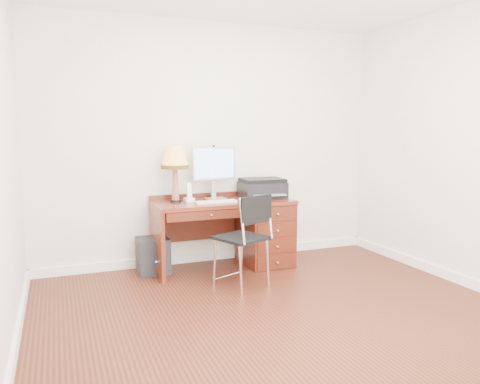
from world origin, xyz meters
name	(u,v)px	position (x,y,z in m)	size (l,w,h in m)	color
ground	(279,313)	(0.00, 0.00, 0.00)	(4.00, 4.00, 0.00)	#39160C
room_shell	(250,284)	(0.00, 0.63, 0.05)	(4.00, 4.00, 4.00)	silver
desk	(250,229)	(0.32, 1.40, 0.41)	(1.50, 0.67, 0.75)	maroon
monitor	(214,166)	(-0.05, 1.55, 1.11)	(0.50, 0.18, 0.57)	silver
keyboard	(216,202)	(-0.11, 1.30, 0.76)	(0.44, 0.13, 0.02)	white
mouse_pad	(255,199)	(0.34, 1.31, 0.76)	(0.20, 0.20, 0.04)	black
printer	(262,188)	(0.50, 1.47, 0.86)	(0.50, 0.40, 0.22)	black
leg_lamp	(175,161)	(-0.50, 1.50, 1.19)	(0.29, 0.29, 0.60)	black
phone	(189,196)	(-0.36, 1.46, 0.81)	(0.10, 0.10, 0.20)	white
pen_cup	(246,193)	(0.34, 1.56, 0.80)	(0.08, 0.08, 0.10)	black
chair	(244,232)	(-0.04, 0.68, 0.55)	(0.56, 0.57, 0.91)	black
equipment_box	(153,255)	(-0.76, 1.50, 0.19)	(0.32, 0.32, 0.37)	black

